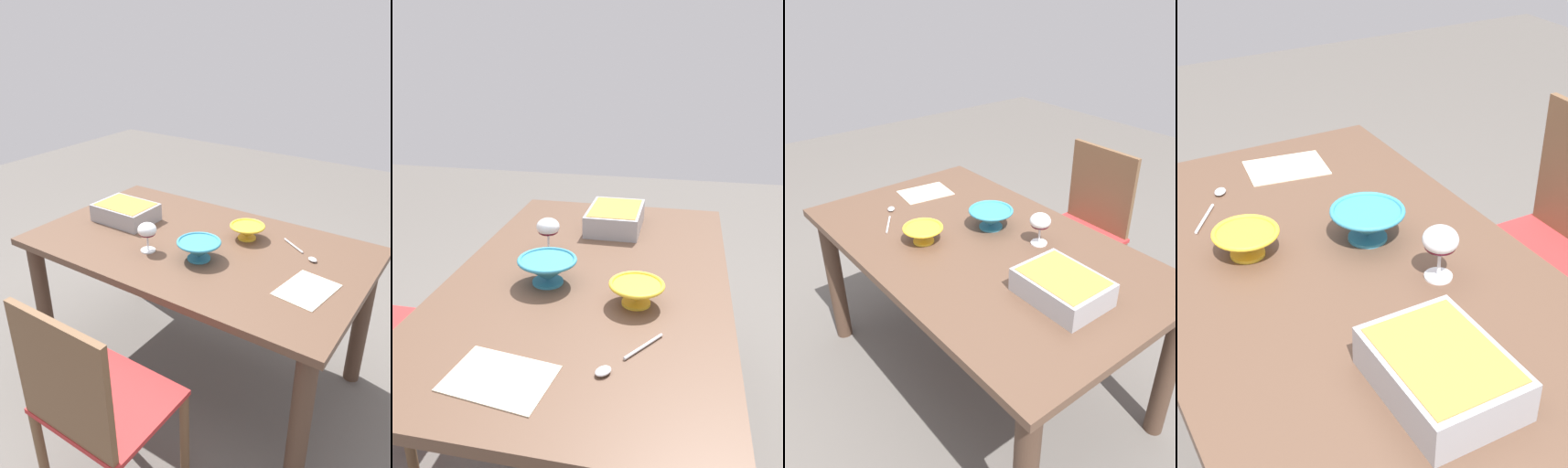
% 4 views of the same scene
% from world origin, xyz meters
% --- Properties ---
extents(ground_plane, '(8.00, 8.00, 0.00)m').
position_xyz_m(ground_plane, '(0.00, 0.00, 0.00)').
color(ground_plane, '#5B5651').
extents(dining_table, '(1.49, 0.89, 0.72)m').
position_xyz_m(dining_table, '(0.00, 0.00, 0.61)').
color(dining_table, brown).
rests_on(dining_table, ground_plane).
extents(chair, '(0.42, 0.38, 0.89)m').
position_xyz_m(chair, '(-0.12, 0.80, 0.49)').
color(chair, '#B22D2D').
rests_on(chair, ground_plane).
extents(wine_glass, '(0.08, 0.08, 0.13)m').
position_xyz_m(wine_glass, '(0.14, 0.18, 0.81)').
color(wine_glass, white).
rests_on(wine_glass, dining_table).
extents(casserole_dish, '(0.29, 0.21, 0.09)m').
position_xyz_m(casserole_dish, '(0.44, -0.01, 0.77)').
color(casserole_dish, '#99999E').
rests_on(casserole_dish, dining_table).
extents(mixing_bowl, '(0.16, 0.16, 0.07)m').
position_xyz_m(mixing_bowl, '(-0.16, -0.17, 0.76)').
color(mixing_bowl, yellow).
rests_on(mixing_bowl, dining_table).
extents(small_bowl, '(0.19, 0.19, 0.09)m').
position_xyz_m(small_bowl, '(-0.08, 0.12, 0.77)').
color(small_bowl, teal).
rests_on(small_bowl, dining_table).
extents(serving_spoon, '(0.21, 0.15, 0.01)m').
position_xyz_m(serving_spoon, '(-0.45, -0.16, 0.73)').
color(serving_spoon, silver).
rests_on(serving_spoon, dining_table).
extents(napkin, '(0.20, 0.26, 0.00)m').
position_xyz_m(napkin, '(-0.55, 0.09, 0.72)').
color(napkin, beige).
rests_on(napkin, dining_table).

